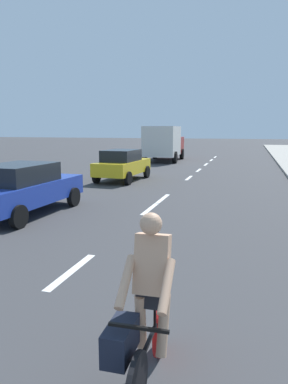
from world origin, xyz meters
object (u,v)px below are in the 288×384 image
at_px(cyclist, 145,310).
at_px(parked_car_blue, 22,187).
at_px(delivery_truck, 164,142).
at_px(parked_car_yellow, 122,164).

xyz_separation_m(cyclist, parked_car_blue, (-5.73, 6.20, 0.01)).
distance_m(parked_car_blue, delivery_truck, 19.43).
height_order(cyclist, delivery_truck, delivery_truck).
relative_size(cyclist, parked_car_blue, 0.41).
relative_size(parked_car_blue, delivery_truck, 0.69).
bearing_deg(parked_car_yellow, cyclist, -66.44).
bearing_deg(parked_car_yellow, parked_car_blue, -90.52).
distance_m(cyclist, delivery_truck, 26.28).
height_order(parked_car_blue, parked_car_yellow, same).
xyz_separation_m(cyclist, parked_car_yellow, (-5.25, 14.00, 0.01)).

